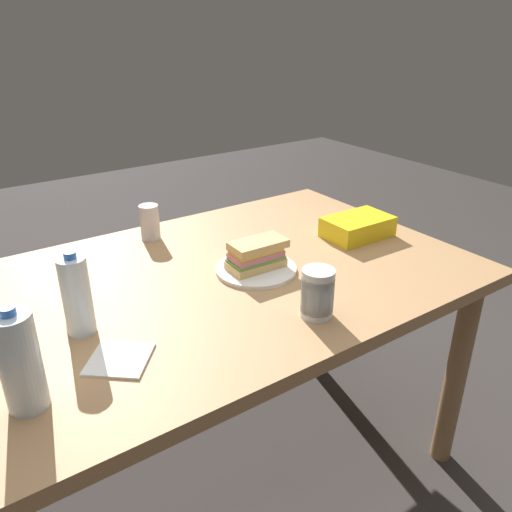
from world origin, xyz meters
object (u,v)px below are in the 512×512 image
object	(u,v)px
sandwich	(257,255)
paper_plate	(256,269)
soda_can_red	(74,287)
dining_table	(217,303)
plastic_cup_stack	(317,293)
water_bottle_tall	(77,296)
chip_bag	(358,227)
water_bottle_spare	(20,362)
soda_can_silver	(150,222)

from	to	relation	value
sandwich	paper_plate	bearing A→B (deg)	-154.62
soda_can_red	paper_plate	bearing A→B (deg)	-10.52
dining_table	soda_can_red	xyz separation A→B (m)	(-0.39, 0.05, 0.16)
plastic_cup_stack	water_bottle_tall	bearing A→B (deg)	152.49
dining_table	plastic_cup_stack	xyz separation A→B (m)	(0.10, -0.34, 0.16)
chip_bag	water_bottle_tall	xyz separation A→B (m)	(-0.98, -0.05, 0.07)
paper_plate	sandwich	xyz separation A→B (m)	(0.00, 0.00, 0.05)
sandwich	soda_can_red	size ratio (longest dim) A/B	1.51
sandwich	chip_bag	size ratio (longest dim) A/B	0.80
paper_plate	soda_can_red	size ratio (longest dim) A/B	2.00
water_bottle_tall	water_bottle_spare	xyz separation A→B (m)	(-0.17, -0.20, 0.01)
dining_table	sandwich	size ratio (longest dim) A/B	8.35
paper_plate	water_bottle_spare	xyz separation A→B (m)	(-0.70, -0.23, 0.10)
water_bottle_spare	paper_plate	bearing A→B (deg)	18.23
paper_plate	water_bottle_spare	distance (m)	0.75
water_bottle_spare	soda_can_silver	distance (m)	0.84
soda_can_red	water_bottle_spare	size ratio (longest dim) A/B	0.54
paper_plate	soda_can_red	world-z (taller)	soda_can_red
soda_can_red	soda_can_silver	bearing A→B (deg)	41.80
paper_plate	soda_can_silver	distance (m)	0.44
sandwich	dining_table	bearing A→B (deg)	160.61
soda_can_silver	paper_plate	bearing A→B (deg)	-68.92
water_bottle_tall	soda_can_silver	xyz separation A→B (m)	(0.38, 0.44, -0.04)
soda_can_silver	sandwich	bearing A→B (deg)	-68.37
water_bottle_tall	water_bottle_spare	size ratio (longest dim) A/B	0.95
dining_table	sandwich	distance (m)	0.19
plastic_cup_stack	sandwich	bearing A→B (deg)	86.00
dining_table	water_bottle_tall	xyz separation A→B (m)	(-0.42, -0.07, 0.19)
soda_can_red	plastic_cup_stack	bearing A→B (deg)	-38.45
sandwich	soda_can_silver	distance (m)	0.44
dining_table	water_bottle_tall	world-z (taller)	water_bottle_tall
dining_table	paper_plate	bearing A→B (deg)	-20.76
dining_table	sandwich	xyz separation A→B (m)	(0.12, -0.04, 0.15)
chip_bag	plastic_cup_stack	size ratio (longest dim) A/B	1.76
paper_plate	plastic_cup_stack	size ratio (longest dim) A/B	1.87
plastic_cup_stack	water_bottle_spare	size ratio (longest dim) A/B	0.58
dining_table	soda_can_red	bearing A→B (deg)	172.64
soda_can_red	chip_bag	distance (m)	0.96
paper_plate	sandwich	bearing A→B (deg)	25.38
soda_can_red	water_bottle_tall	bearing A→B (deg)	-101.15
soda_can_red	water_bottle_spare	world-z (taller)	water_bottle_spare
water_bottle_tall	water_bottle_spare	bearing A→B (deg)	-129.55
sandwich	soda_can_silver	xyz separation A→B (m)	(-0.16, 0.41, 0.01)
plastic_cup_stack	paper_plate	bearing A→B (deg)	86.70
paper_plate	plastic_cup_stack	distance (m)	0.30
sandwich	water_bottle_tall	xyz separation A→B (m)	(-0.54, -0.03, 0.05)
plastic_cup_stack	soda_can_silver	size ratio (longest dim) A/B	1.07
sandwich	soda_can_silver	world-z (taller)	soda_can_silver
sandwich	chip_bag	world-z (taller)	sandwich
sandwich	plastic_cup_stack	distance (m)	0.30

